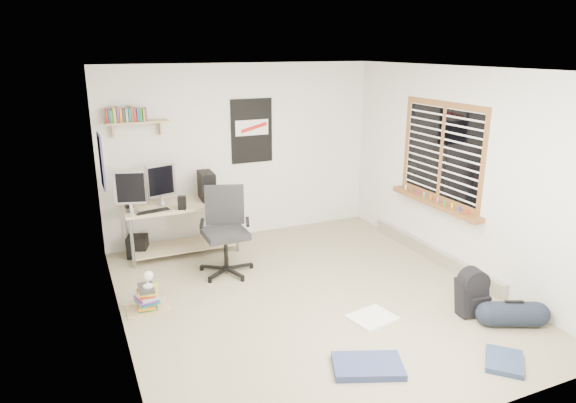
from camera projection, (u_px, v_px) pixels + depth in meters
name	position (u px, v px, depth m)	size (l,w,h in m)	color
floor	(309.00, 297.00, 5.80)	(4.00, 4.50, 0.01)	gray
ceiling	(312.00, 68.00, 5.07)	(4.00, 4.50, 0.01)	white
back_wall	(242.00, 152.00, 7.41)	(4.00, 0.01, 2.50)	silver
left_wall	(113.00, 214.00, 4.66)	(0.01, 4.50, 2.50)	silver
right_wall	(459.00, 173.00, 6.21)	(0.01, 4.50, 2.50)	silver
desk	(182.00, 227.00, 6.95)	(1.50, 0.66, 0.69)	tan
monitor_left	(131.00, 198.00, 6.40)	(0.38, 0.10, 0.42)	#9C9CA1
monitor_right	(162.00, 191.00, 6.73)	(0.39, 0.10, 0.43)	#A3A4A8
pc_tower	(207.00, 186.00, 6.98)	(0.18, 0.38, 0.40)	black
keyboard	(153.00, 212.00, 6.51)	(0.44, 0.15, 0.02)	black
speaker_left	(129.00, 202.00, 6.63)	(0.10, 0.10, 0.19)	black
speaker_right	(182.00, 204.00, 6.58)	(0.10, 0.10, 0.19)	black
office_chair	(225.00, 236.00, 6.28)	(0.71, 0.71, 1.08)	#242426
wall_shelf	(137.00, 122.00, 6.60)	(0.80, 0.22, 0.24)	tan
poster_back_wall	(252.00, 131.00, 7.36)	(0.62, 0.03, 0.92)	black
poster_left_wall	(101.00, 161.00, 5.65)	(0.02, 0.42, 0.60)	navy
window	(441.00, 152.00, 6.39)	(0.10, 1.50, 1.26)	brown
baseboard_heater	(432.00, 253.00, 6.79)	(0.08, 2.50, 0.18)	#B7B2A8
backpack	(472.00, 296.00, 5.38)	(0.30, 0.24, 0.40)	black
duffel_bag	(513.00, 313.00, 5.17)	(0.25, 0.25, 0.50)	black
tshirt	(372.00, 318.00, 5.30)	(0.44, 0.37, 0.04)	silver
jeans_a	(368.00, 366.00, 4.49)	(0.61, 0.39, 0.07)	navy
jeans_b	(504.00, 361.00, 4.57)	(0.41, 0.31, 0.05)	navy
book_stack	(147.00, 296.00, 5.49)	(0.48, 0.40, 0.33)	olive
desk_lamp	(147.00, 277.00, 5.42)	(0.11, 0.18, 0.18)	silver
subwoofer	(138.00, 246.00, 6.89)	(0.26, 0.26, 0.29)	black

